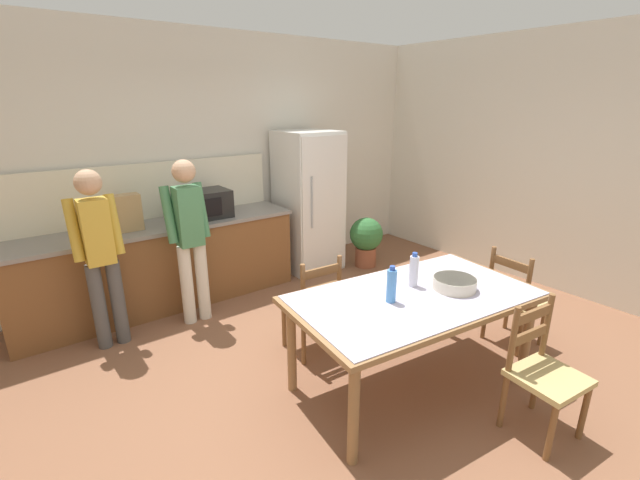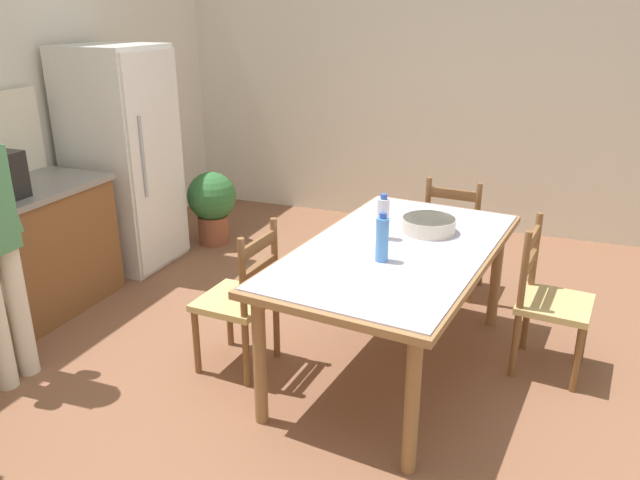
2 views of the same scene
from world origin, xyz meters
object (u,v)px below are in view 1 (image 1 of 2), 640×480
at_px(person_at_sink, 99,251).
at_px(person_at_counter, 190,234).
at_px(dining_table, 414,304).
at_px(serving_bowl, 455,283).
at_px(microwave, 206,204).
at_px(chair_side_near_right, 543,373).
at_px(chair_head_end, 514,299).
at_px(potted_plant, 366,238).
at_px(chair_side_far_left, 313,306).
at_px(bottle_near_centre, 391,285).
at_px(bottle_off_centre, 414,271).
at_px(paper_bag, 128,213).
at_px(refrigerator, 309,202).

relative_size(person_at_sink, person_at_counter, 0.99).
height_order(dining_table, serving_bowl, serving_bowl).
xyz_separation_m(microwave, chair_side_near_right, (0.86, -3.38, -0.61)).
bearing_deg(dining_table, microwave, 101.98).
relative_size(chair_head_end, potted_plant, 1.36).
height_order(dining_table, person_at_counter, person_at_counter).
bearing_deg(chair_head_end, chair_side_far_left, 61.87).
relative_size(dining_table, bottle_near_centre, 7.20).
bearing_deg(bottle_off_centre, paper_bag, 120.98).
xyz_separation_m(chair_side_near_right, person_at_counter, (-1.25, 2.86, 0.47)).
xyz_separation_m(chair_side_far_left, chair_side_near_right, (0.64, -1.68, 0.00)).
distance_m(microwave, potted_plant, 2.16).
relative_size(bottle_near_centre, chair_side_near_right, 0.30).
bearing_deg(dining_table, person_at_sink, 130.15).
height_order(bottle_near_centre, potted_plant, bottle_near_centre).
bearing_deg(chair_side_near_right, microwave, 110.49).
distance_m(serving_bowl, chair_side_near_right, 0.83).
xyz_separation_m(chair_side_near_right, potted_plant, (1.14, 2.93, -0.06)).
bearing_deg(dining_table, bottle_off_centre, 47.62).
xyz_separation_m(bottle_near_centre, bottle_off_centre, (0.33, 0.09, 0.00)).
distance_m(bottle_near_centre, person_at_counter, 2.11).
bearing_deg(bottle_near_centre, bottle_off_centre, 15.06).
distance_m(bottle_off_centre, person_at_counter, 2.17).
xyz_separation_m(dining_table, bottle_off_centre, (0.11, 0.12, 0.20)).
height_order(dining_table, chair_side_near_right, chair_side_near_right).
relative_size(refrigerator, paper_bag, 4.96).
bearing_deg(chair_side_near_right, person_at_counter, 119.84).
bearing_deg(serving_bowl, person_at_counter, 120.21).
distance_m(bottle_off_centre, serving_bowl, 0.32).
distance_m(person_at_sink, potted_plant, 3.23).
relative_size(microwave, potted_plant, 0.75).
bearing_deg(bottle_off_centre, chair_side_far_left, 120.32).
height_order(microwave, potted_plant, microwave).
distance_m(refrigerator, person_at_counter, 1.83).
xyz_separation_m(refrigerator, bottle_near_centre, (-1.06, -2.49, 0.01)).
bearing_deg(dining_table, chair_side_near_right, -69.15).
bearing_deg(refrigerator, chair_side_far_left, -124.49).
bearing_deg(serving_bowl, person_at_sink, 133.36).
height_order(paper_bag, chair_side_far_left, paper_bag).
distance_m(chair_head_end, potted_plant, 2.24).
bearing_deg(person_at_counter, bottle_off_centre, -151.45).
xyz_separation_m(bottle_near_centre, person_at_sink, (-1.49, 2.01, 0.00)).
relative_size(microwave, bottle_off_centre, 1.85).
relative_size(refrigerator, person_at_counter, 1.10).
height_order(bottle_off_centre, potted_plant, bottle_off_centre).
height_order(refrigerator, person_at_sink, refrigerator).
bearing_deg(potted_plant, person_at_counter, -178.29).
distance_m(person_at_sink, person_at_counter, 0.79).
xyz_separation_m(serving_bowl, chair_side_far_left, (-0.63, 0.95, -0.39)).
height_order(refrigerator, serving_bowl, refrigerator).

